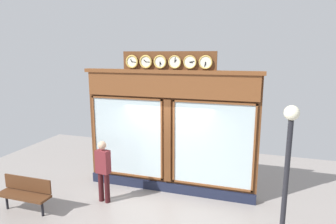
# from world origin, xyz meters

# --- Properties ---
(shop_facade) EXTENTS (4.97, 0.42, 3.98)m
(shop_facade) POSITION_xyz_m (0.00, -0.12, 1.79)
(shop_facade) COLOR #5B3319
(shop_facade) RESTS_ON ground_plane
(pedestrian) EXTENTS (0.39, 0.27, 1.69)m
(pedestrian) POSITION_xyz_m (1.46, 1.06, 0.93)
(pedestrian) COLOR #3A1316
(pedestrian) RESTS_ON ground_plane
(street_lamp) EXTENTS (0.28, 0.28, 2.99)m
(street_lamp) POSITION_xyz_m (-2.93, 1.81, 2.03)
(street_lamp) COLOR black
(street_lamp) RESTS_ON ground_plane
(street_bench) EXTENTS (1.40, 0.40, 0.87)m
(street_bench) POSITION_xyz_m (3.09, 2.09, 0.52)
(street_bench) COLOR #4C2B16
(street_bench) RESTS_ON ground_plane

